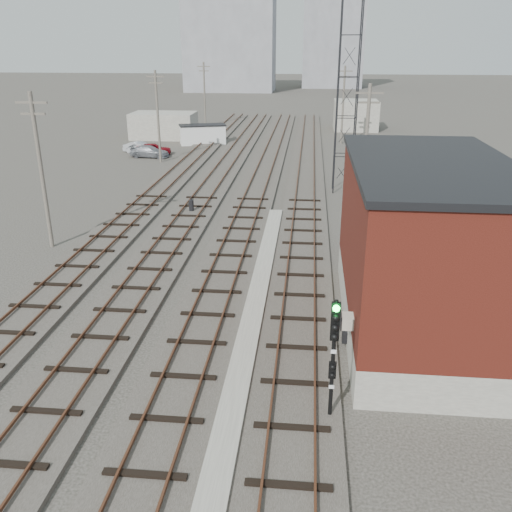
# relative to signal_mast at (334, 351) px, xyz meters

# --- Properties ---
(ground) EXTENTS (320.00, 320.00, 0.00)m
(ground) POSITION_rel_signal_mast_xyz_m (-3.70, 54.59, -2.56)
(ground) COLOR #282621
(ground) RESTS_ON ground
(track_right) EXTENTS (3.20, 90.00, 0.39)m
(track_right) POSITION_rel_signal_mast_xyz_m (-1.20, 33.59, -2.45)
(track_right) COLOR #332D28
(track_right) RESTS_ON ground
(track_mid_right) EXTENTS (3.20, 90.00, 0.39)m
(track_mid_right) POSITION_rel_signal_mast_xyz_m (-5.20, 33.59, -2.45)
(track_mid_right) COLOR #332D28
(track_mid_right) RESTS_ON ground
(track_mid_left) EXTENTS (3.20, 90.00, 0.39)m
(track_mid_left) POSITION_rel_signal_mast_xyz_m (-9.20, 33.59, -2.45)
(track_mid_left) COLOR #332D28
(track_mid_left) RESTS_ON ground
(track_left) EXTENTS (3.20, 90.00, 0.39)m
(track_left) POSITION_rel_signal_mast_xyz_m (-13.20, 33.59, -2.45)
(track_left) COLOR #332D28
(track_left) RESTS_ON ground
(platform_curb) EXTENTS (0.90, 28.00, 0.26)m
(platform_curb) POSITION_rel_signal_mast_xyz_m (-3.20, 8.59, -2.43)
(platform_curb) COLOR gray
(platform_curb) RESTS_ON ground
(brick_building) EXTENTS (6.54, 12.20, 7.22)m
(brick_building) POSITION_rel_signal_mast_xyz_m (3.80, 6.59, 1.07)
(brick_building) COLOR gray
(brick_building) RESTS_ON ground
(lattice_tower) EXTENTS (1.60, 1.60, 15.00)m
(lattice_tower) POSITION_rel_signal_mast_xyz_m (1.80, 29.59, 4.94)
(lattice_tower) COLOR black
(lattice_tower) RESTS_ON ground
(utility_pole_left_a) EXTENTS (1.80, 0.24, 9.00)m
(utility_pole_left_a) POSITION_rel_signal_mast_xyz_m (-16.20, 14.59, 2.24)
(utility_pole_left_a) COLOR #595147
(utility_pole_left_a) RESTS_ON ground
(utility_pole_left_b) EXTENTS (1.80, 0.24, 9.00)m
(utility_pole_left_b) POSITION_rel_signal_mast_xyz_m (-16.20, 39.59, 2.24)
(utility_pole_left_b) COLOR #595147
(utility_pole_left_b) RESTS_ON ground
(utility_pole_left_c) EXTENTS (1.80, 0.24, 9.00)m
(utility_pole_left_c) POSITION_rel_signal_mast_xyz_m (-16.20, 64.59, 2.24)
(utility_pole_left_c) COLOR #595147
(utility_pole_left_c) RESTS_ON ground
(utility_pole_right_a) EXTENTS (1.80, 0.24, 9.00)m
(utility_pole_right_a) POSITION_rel_signal_mast_xyz_m (2.80, 22.59, 2.24)
(utility_pole_right_a) COLOR #595147
(utility_pole_right_a) RESTS_ON ground
(utility_pole_right_b) EXTENTS (1.80, 0.24, 9.00)m
(utility_pole_right_b) POSITION_rel_signal_mast_xyz_m (2.80, 52.59, 2.24)
(utility_pole_right_b) COLOR #595147
(utility_pole_right_b) RESTS_ON ground
(apartment_left) EXTENTS (22.00, 14.00, 30.00)m
(apartment_left) POSITION_rel_signal_mast_xyz_m (-21.70, 129.59, 12.44)
(apartment_left) COLOR gray
(apartment_left) RESTS_ON ground
(apartment_right) EXTENTS (16.00, 12.00, 26.00)m
(apartment_right) POSITION_rel_signal_mast_xyz_m (4.30, 144.59, 10.44)
(apartment_right) COLOR gray
(apartment_right) RESTS_ON ground
(shed_left) EXTENTS (8.00, 5.00, 3.20)m
(shed_left) POSITION_rel_signal_mast_xyz_m (-19.70, 54.59, -0.96)
(shed_left) COLOR gray
(shed_left) RESTS_ON ground
(shed_right) EXTENTS (6.00, 6.00, 4.00)m
(shed_right) POSITION_rel_signal_mast_xyz_m (5.30, 64.59, -0.56)
(shed_right) COLOR gray
(shed_right) RESTS_ON ground
(signal_mast) EXTENTS (0.40, 0.42, 4.29)m
(signal_mast) POSITION_rel_signal_mast_xyz_m (0.00, 0.00, 0.00)
(signal_mast) COLOR gray
(signal_mast) RESTS_ON ground
(switch_stand) EXTENTS (0.30, 0.30, 1.18)m
(switch_stand) POSITION_rel_signal_mast_xyz_m (-9.26, 22.15, -2.00)
(switch_stand) COLOR black
(switch_stand) RESTS_ON ground
(site_trailer) EXTENTS (5.99, 3.97, 2.32)m
(site_trailer) POSITION_rel_signal_mast_xyz_m (-13.93, 50.73, -1.38)
(site_trailer) COLOR white
(site_trailer) RESTS_ON ground
(car_red) EXTENTS (4.08, 2.45, 1.30)m
(car_red) POSITION_rel_signal_mast_xyz_m (-17.99, 43.42, -1.91)
(car_red) COLOR maroon
(car_red) RESTS_ON ground
(car_silver) EXTENTS (3.98, 2.28, 1.24)m
(car_silver) POSITION_rel_signal_mast_xyz_m (-19.75, 44.21, -1.94)
(car_silver) COLOR #B3B5BB
(car_silver) RESTS_ON ground
(car_grey) EXTENTS (4.38, 2.12, 1.23)m
(car_grey) POSITION_rel_signal_mast_xyz_m (-18.05, 41.99, -1.94)
(car_grey) COLOR gray
(car_grey) RESTS_ON ground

